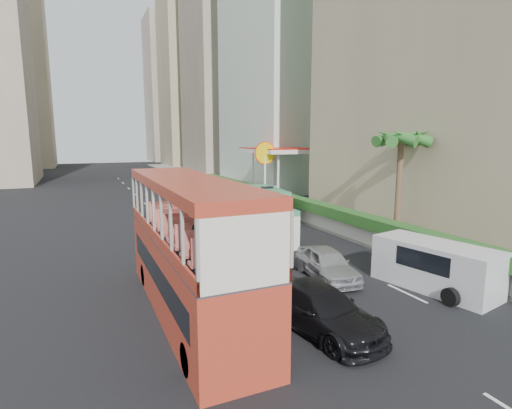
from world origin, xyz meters
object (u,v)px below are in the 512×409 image
car_silver_lane_b (327,279)px  palm_tree (399,191)px  car_black (319,329)px  panel_van_far (232,195)px  panel_van_near (435,266)px  car_silver_lane_a (223,250)px  shell_station (282,174)px  van_asset (218,216)px  double_decker_bus (189,247)px  minibus_far (267,204)px  minibus_near (267,223)px

car_silver_lane_b → palm_tree: size_ratio=0.67×
car_black → panel_van_far: (6.83, 26.29, 0.89)m
car_silver_lane_b → panel_van_near: (3.57, -2.92, 1.02)m
car_silver_lane_a → shell_station: size_ratio=0.53×
palm_tree → panel_van_near: bearing=-120.2°
car_silver_lane_b → panel_van_near: 4.73m
van_asset → palm_tree: (6.76, -13.43, 3.38)m
double_decker_bus → car_black: 5.46m
car_silver_lane_b → panel_van_near: size_ratio=0.85×
double_decker_bus → car_silver_lane_b: 7.24m
panel_van_far → shell_station: shell_station is taller
palm_tree → car_silver_lane_a: bearing=160.7°
double_decker_bus → panel_van_far: bearing=65.6°
car_black → panel_van_near: bearing=0.6°
minibus_far → panel_van_far: minibus_far is taller
car_silver_lane_b → car_black: car_black is taller
panel_van_near → van_asset: bearing=88.2°
car_silver_lane_b → minibus_far: minibus_far is taller
double_decker_bus → van_asset: 18.97m
double_decker_bus → panel_van_far: size_ratio=2.47×
double_decker_bus → minibus_near: (7.20, 8.27, -1.36)m
car_silver_lane_b → minibus_far: bearing=83.8°
car_silver_lane_b → minibus_near: (0.47, 7.37, 1.17)m
van_asset → shell_station: (8.96, 5.57, 2.75)m
minibus_far → double_decker_bus: bearing=-117.2°
car_silver_lane_b → van_asset: (0.31, 16.53, 0.00)m
panel_van_near → palm_tree: size_ratio=0.80×
shell_station → panel_van_far: bearing=179.0°
van_asset → minibus_near: 9.23m
car_black → panel_van_far: bearing=66.1°
panel_van_near → panel_van_far: size_ratio=1.15×
double_decker_bus → car_silver_lane_b: bearing=7.7°
car_silver_lane_a → car_black: 10.66m
car_silver_lane_a → panel_van_far: bearing=60.0°
minibus_far → palm_tree: (3.72, -10.30, 2.10)m
car_silver_lane_a → panel_van_near: size_ratio=0.82×
car_black → shell_station: 29.09m
minibus_near → minibus_far: 6.68m
double_decker_bus → minibus_near: bearing=49.0°
car_silver_lane_b → shell_station: 24.12m
panel_van_near → panel_van_far: bearing=78.3°
panel_van_near → car_silver_lane_b: bearing=129.4°
panel_van_near → shell_station: (5.70, 25.02, 1.73)m
double_decker_bus → panel_van_near: bearing=-11.1°
panel_van_near → palm_tree: 7.35m
double_decker_bus → car_silver_lane_a: size_ratio=2.61×
van_asset → shell_station: 10.91m
car_silver_lane_b → panel_van_far: size_ratio=0.97×
car_black → car_silver_lane_b: bearing=43.6°
minibus_far → van_asset: bearing=142.2°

